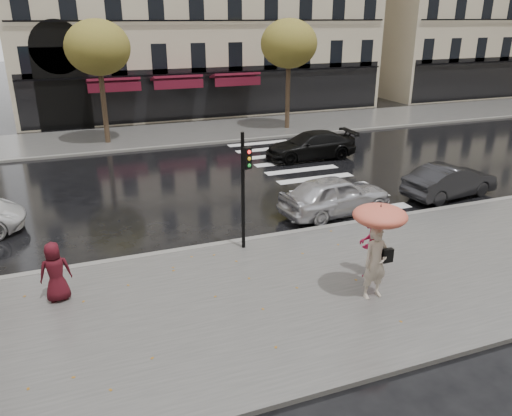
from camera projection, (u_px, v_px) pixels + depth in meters
name	position (u px, v px, depth m)	size (l,w,h in m)	color
ground	(254.00, 293.00, 13.00)	(160.00, 160.00, 0.00)	black
near_sidewalk	(261.00, 301.00, 12.54)	(90.00, 7.00, 0.12)	#474744
far_sidewalk	(141.00, 137.00, 29.54)	(90.00, 6.00, 0.12)	#474744
near_kerb	(220.00, 245.00, 15.59)	(90.00, 0.25, 0.14)	slate
far_kerb	(150.00, 148.00, 26.92)	(90.00, 0.25, 0.14)	slate
zebra_crossing	(302.00, 170.00, 23.36)	(3.60, 11.75, 0.01)	silver
tree_far_left	(98.00, 48.00, 26.17)	(3.40, 3.40, 6.64)	#38281C
tree_far_right	(289.00, 44.00, 29.81)	(3.40, 3.40, 6.64)	#38281C
woman_umbrella	(378.00, 236.00, 12.04)	(1.31, 1.31, 2.52)	beige
woman_red	(370.00, 244.00, 13.39)	(0.89, 0.69, 1.83)	#BE1743
man_burgundy	(55.00, 272.00, 12.23)	(0.75, 0.49, 1.54)	#480E17
traffic_light	(244.00, 180.00, 14.48)	(0.27, 0.35, 3.58)	black
car_silver	(335.00, 195.00, 17.96)	(1.69, 4.20, 1.43)	silver
car_darkgrey	(450.00, 181.00, 19.69)	(1.39, 4.00, 1.32)	black
car_black	(311.00, 145.00, 25.04)	(1.88, 4.62, 1.34)	black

